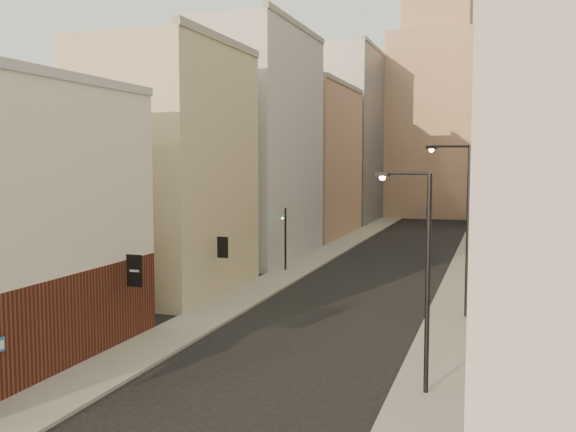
{
  "coord_description": "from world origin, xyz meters",
  "views": [
    {
      "loc": [
        8.64,
        -11.65,
        8.69
      ],
      "look_at": [
        -1.28,
        18.5,
        5.94
      ],
      "focal_mm": 40.0,
      "sensor_mm": 36.0,
      "label": 1
    }
  ],
  "objects_px": {
    "clock_tower": "(436,103)",
    "streetlamp_near": "(422,269)",
    "white_tower": "(513,84)",
    "traffic_light_right": "(471,219)",
    "streetlamp_mid": "(464,221)",
    "traffic_light_left": "(285,229)"
  },
  "relations": [
    {
      "from": "streetlamp_mid",
      "to": "traffic_light_right",
      "type": "distance_m",
      "value": 19.42
    },
    {
      "from": "clock_tower",
      "to": "white_tower",
      "type": "bearing_deg",
      "value": -51.84
    },
    {
      "from": "white_tower",
      "to": "clock_tower",
      "type": "bearing_deg",
      "value": 128.16
    },
    {
      "from": "clock_tower",
      "to": "traffic_light_left",
      "type": "height_order",
      "value": "clock_tower"
    },
    {
      "from": "clock_tower",
      "to": "streetlamp_near",
      "type": "distance_m",
      "value": 81.46
    },
    {
      "from": "streetlamp_mid",
      "to": "traffic_light_right",
      "type": "relative_size",
      "value": 1.9
    },
    {
      "from": "clock_tower",
      "to": "streetlamp_mid",
      "type": "height_order",
      "value": "clock_tower"
    },
    {
      "from": "clock_tower",
      "to": "streetlamp_mid",
      "type": "relative_size",
      "value": 4.72
    },
    {
      "from": "streetlamp_near",
      "to": "streetlamp_mid",
      "type": "distance_m",
      "value": 12.39
    },
    {
      "from": "white_tower",
      "to": "traffic_light_left",
      "type": "distance_m",
      "value": 48.26
    },
    {
      "from": "white_tower",
      "to": "traffic_light_right",
      "type": "bearing_deg",
      "value": -95.76
    },
    {
      "from": "streetlamp_mid",
      "to": "white_tower",
      "type": "bearing_deg",
      "value": 65.83
    },
    {
      "from": "clock_tower",
      "to": "streetlamp_near",
      "type": "xyz_separation_m",
      "value": [
        7.07,
        -80.12,
        -12.9
      ]
    },
    {
      "from": "streetlamp_near",
      "to": "streetlamp_mid",
      "type": "bearing_deg",
      "value": 98.81
    },
    {
      "from": "clock_tower",
      "to": "traffic_light_left",
      "type": "xyz_separation_m",
      "value": [
        -6.1,
        -56.47,
        -14.28
      ]
    },
    {
      "from": "streetlamp_near",
      "to": "streetlamp_mid",
      "type": "relative_size",
      "value": 0.87
    },
    {
      "from": "streetlamp_near",
      "to": "traffic_light_left",
      "type": "xyz_separation_m",
      "value": [
        -13.17,
        23.65,
        -1.38
      ]
    },
    {
      "from": "streetlamp_mid",
      "to": "traffic_light_right",
      "type": "bearing_deg",
      "value": 70.2
    },
    {
      "from": "white_tower",
      "to": "streetlamp_mid",
      "type": "distance_m",
      "value": 55.46
    },
    {
      "from": "traffic_light_left",
      "to": "traffic_light_right",
      "type": "relative_size",
      "value": 1.0
    },
    {
      "from": "clock_tower",
      "to": "white_tower",
      "type": "relative_size",
      "value": 1.08
    },
    {
      "from": "white_tower",
      "to": "traffic_light_right",
      "type": "relative_size",
      "value": 8.3
    }
  ]
}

